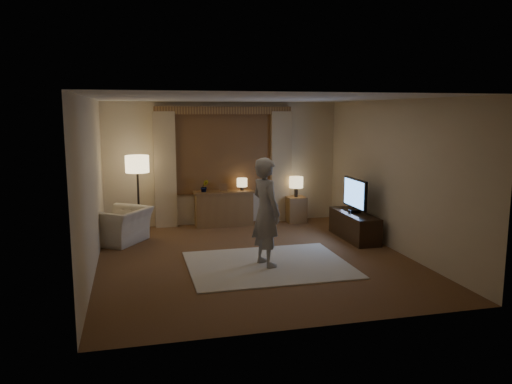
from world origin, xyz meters
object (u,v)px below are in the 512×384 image
object	(u,v)px
armchair	(121,226)
side_table	(296,209)
tv_stand	(354,226)
person	(266,212)
sideboard	(224,209)

from	to	relation	value
armchair	side_table	xyz separation A→B (m)	(3.69, 0.89, -0.04)
armchair	tv_stand	xyz separation A→B (m)	(4.30, -0.77, -0.07)
tv_stand	person	bearing A→B (deg)	-149.24
side_table	tv_stand	size ratio (longest dim) A/B	0.40
tv_stand	armchair	bearing A→B (deg)	169.84
side_table	armchair	bearing A→B (deg)	-166.50
armchair	person	xyz separation A→B (m)	(2.23, -2.00, 0.54)
side_table	person	size ratio (longest dim) A/B	0.33
armchair	tv_stand	world-z (taller)	armchair
sideboard	person	distance (m)	2.99
armchair	person	world-z (taller)	person
sideboard	armchair	distance (m)	2.29
sideboard	person	bearing A→B (deg)	-87.34
side_table	tv_stand	distance (m)	1.77
side_table	person	xyz separation A→B (m)	(-1.46, -2.89, 0.58)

